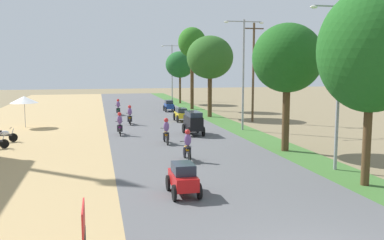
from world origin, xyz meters
name	(u,v)px	position (x,y,z in m)	size (l,w,h in m)	color
parked_motorbike_third	(3,135)	(-11.21, 20.61, 0.55)	(1.80, 0.54, 0.94)	black
street_signboard	(83,223)	(-5.59, 1.78, 1.11)	(0.06, 1.30, 1.50)	#262628
vendor_umbrella	(24,100)	(-10.95, 27.60, 2.31)	(2.20, 2.20, 2.52)	#99999E
median_tree_nearest	(372,50)	(5.54, 6.53, 5.57)	(4.27, 4.27, 8.03)	#4C351E
median_tree_second	(287,59)	(5.45, 13.96, 5.39)	(4.01, 4.01, 7.34)	#4C351E
median_tree_third	(210,58)	(5.58, 31.39, 5.83)	(4.51, 4.51, 7.88)	#4C351E
median_tree_fourth	(192,43)	(5.56, 39.23, 7.60)	(3.19, 3.19, 9.38)	#4C351E
median_tree_fifth	(180,65)	(5.72, 47.34, 5.24)	(3.85, 3.85, 6.96)	#4C351E
streetlamp_near	(339,75)	(5.80, 9.21, 4.52)	(3.16, 0.20, 7.74)	gray
streetlamp_mid	(243,68)	(5.80, 22.38, 4.88)	(3.16, 0.20, 8.43)	gray
streetlamp_far	(172,68)	(5.80, 53.91, 4.74)	(3.16, 0.20, 8.15)	gray
utility_pole_near	(253,71)	(8.52, 27.38, 4.59)	(1.80, 0.20, 8.80)	brown
car_hatchback_red	(183,178)	(-2.08, 6.80, 0.75)	(1.04, 2.00, 1.23)	red
car_van_black	(193,122)	(1.51, 20.82, 1.02)	(1.19, 2.41, 1.67)	black
car_sedan_yellow	(181,114)	(2.14, 28.44, 0.74)	(1.10, 2.26, 1.19)	gold
car_hatchback_blue	(169,105)	(2.49, 37.16, 0.75)	(1.04, 2.00, 1.23)	navy
motorbike_foreground_rider	(187,146)	(-0.70, 12.55, 0.86)	(0.54, 1.80, 1.66)	black
motorbike_ahead_second	(166,132)	(-0.99, 17.62, 0.86)	(0.54, 1.80, 1.66)	black
motorbike_ahead_third	(120,124)	(-3.67, 21.79, 0.86)	(0.54, 1.80, 1.66)	black
motorbike_ahead_fourth	(130,115)	(-2.55, 27.21, 0.86)	(0.54, 1.80, 1.66)	black
motorbike_ahead_fifth	(118,108)	(-3.16, 34.58, 0.86)	(0.54, 1.80, 1.66)	black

